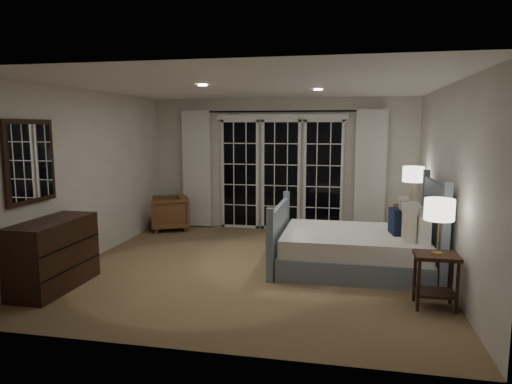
% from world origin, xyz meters
% --- Properties ---
extents(floor, '(5.00, 5.00, 0.00)m').
position_xyz_m(floor, '(0.00, 0.00, 0.00)').
color(floor, brown).
rests_on(floor, ground).
extents(ceiling, '(5.00, 5.00, 0.00)m').
position_xyz_m(ceiling, '(0.00, 0.00, 2.50)').
color(ceiling, white).
rests_on(ceiling, wall_back).
extents(wall_left, '(0.02, 5.00, 2.50)m').
position_xyz_m(wall_left, '(-2.50, 0.00, 1.25)').
color(wall_left, silver).
rests_on(wall_left, floor).
extents(wall_right, '(0.02, 5.00, 2.50)m').
position_xyz_m(wall_right, '(2.50, 0.00, 1.25)').
color(wall_right, silver).
rests_on(wall_right, floor).
extents(wall_back, '(5.00, 0.02, 2.50)m').
position_xyz_m(wall_back, '(0.00, 2.50, 1.25)').
color(wall_back, silver).
rests_on(wall_back, floor).
extents(wall_front, '(5.00, 0.02, 2.50)m').
position_xyz_m(wall_front, '(0.00, -2.50, 1.25)').
color(wall_front, silver).
rests_on(wall_front, floor).
extents(french_doors, '(2.50, 0.04, 2.20)m').
position_xyz_m(french_doors, '(0.00, 2.46, 1.09)').
color(french_doors, black).
rests_on(french_doors, wall_back).
extents(curtain_rod, '(3.50, 0.03, 0.03)m').
position_xyz_m(curtain_rod, '(0.00, 2.40, 2.25)').
color(curtain_rod, black).
rests_on(curtain_rod, wall_back).
extents(curtain_left, '(0.55, 0.10, 2.25)m').
position_xyz_m(curtain_left, '(-1.65, 2.38, 1.15)').
color(curtain_left, silver).
rests_on(curtain_left, curtain_rod).
extents(curtain_right, '(0.55, 0.10, 2.25)m').
position_xyz_m(curtain_right, '(1.65, 2.38, 1.15)').
color(curtain_right, silver).
rests_on(curtain_right, curtain_rod).
extents(downlight_a, '(0.12, 0.12, 0.01)m').
position_xyz_m(downlight_a, '(0.80, 0.60, 2.49)').
color(downlight_a, white).
rests_on(downlight_a, ceiling).
extents(downlight_b, '(0.12, 0.12, 0.01)m').
position_xyz_m(downlight_b, '(-0.60, -0.40, 2.49)').
color(downlight_b, white).
rests_on(downlight_b, ceiling).
extents(bed, '(2.14, 1.53, 1.24)m').
position_xyz_m(bed, '(1.42, 0.19, 0.32)').
color(bed, slate).
rests_on(bed, floor).
extents(nightstand_left, '(0.46, 0.37, 0.60)m').
position_xyz_m(nightstand_left, '(2.22, -1.03, 0.39)').
color(nightstand_left, '#321D10').
rests_on(nightstand_left, floor).
extents(nightstand_right, '(0.54, 0.43, 0.69)m').
position_xyz_m(nightstand_right, '(2.27, 1.48, 0.46)').
color(nightstand_right, '#321D10').
rests_on(nightstand_right, floor).
extents(lamp_left, '(0.31, 0.31, 0.60)m').
position_xyz_m(lamp_left, '(2.22, -1.03, 1.08)').
color(lamp_left, tan).
rests_on(lamp_left, nightstand_left).
extents(lamp_right, '(0.33, 0.33, 0.64)m').
position_xyz_m(lamp_right, '(2.27, 1.48, 1.21)').
color(lamp_right, tan).
rests_on(lamp_right, nightstand_right).
extents(armchair, '(0.95, 0.94, 0.65)m').
position_xyz_m(armchair, '(-2.10, 2.01, 0.32)').
color(armchair, brown).
rests_on(armchair, floor).
extents(dresser, '(0.51, 1.20, 0.85)m').
position_xyz_m(dresser, '(-2.23, -1.32, 0.43)').
color(dresser, '#321D10').
rests_on(dresser, floor).
extents(mirror, '(0.05, 0.85, 1.00)m').
position_xyz_m(mirror, '(-2.47, -1.32, 1.55)').
color(mirror, '#321D10').
rests_on(mirror, wall_left).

